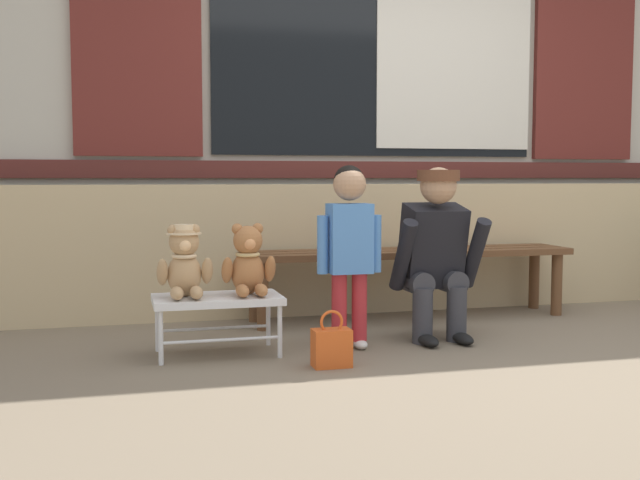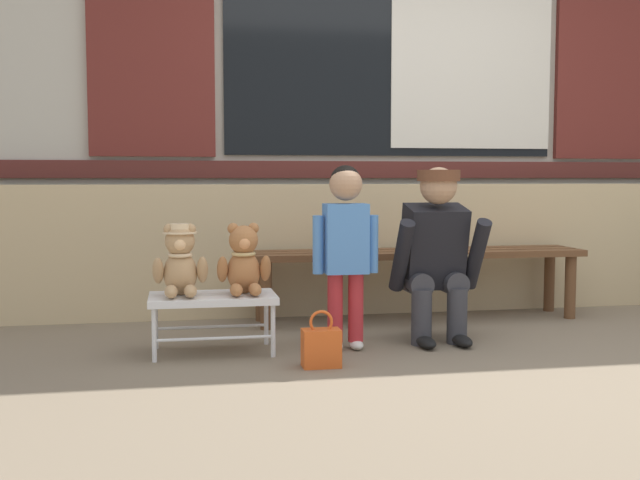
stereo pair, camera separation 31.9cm
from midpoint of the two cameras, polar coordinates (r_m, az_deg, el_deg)
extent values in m
plane|color=#756651|center=(3.99, 10.60, -8.37)|extent=(60.00, 60.00, 0.00)
cube|color=tan|center=(5.24, 3.94, -0.50)|extent=(7.97, 0.25, 0.85)
cube|color=#B7B2A3|center=(5.79, 2.30, 14.17)|extent=(8.13, 0.20, 3.70)
cube|color=#56231E|center=(5.60, 2.63, 5.22)|extent=(7.48, 0.04, 0.12)
cube|color=black|center=(5.67, 2.65, 13.33)|extent=(2.40, 0.03, 1.40)
cube|color=silver|center=(5.86, 8.38, 13.00)|extent=(1.21, 0.02, 1.29)
cube|color=maroon|center=(5.40, -15.08, 13.61)|extent=(0.84, 0.05, 1.43)
cube|color=maroon|center=(6.36, 17.59, 12.17)|extent=(0.84, 0.05, 1.43)
cube|color=brown|center=(4.74, 5.37, -1.11)|extent=(2.10, 0.11, 0.04)
cube|color=brown|center=(4.88, 4.78, -0.95)|extent=(2.10, 0.11, 0.04)
cube|color=brown|center=(5.01, 4.23, -0.79)|extent=(2.10, 0.11, 0.04)
cylinder|color=brown|center=(4.53, -6.28, -4.19)|extent=(0.07, 0.07, 0.40)
cylinder|color=brown|center=(4.81, -6.79, -3.69)|extent=(0.07, 0.07, 0.40)
cylinder|color=brown|center=(5.19, 15.46, -3.21)|extent=(0.07, 0.07, 0.40)
cylinder|color=brown|center=(5.43, 13.96, -2.83)|extent=(0.07, 0.07, 0.40)
cube|color=silver|center=(3.94, -9.94, -4.37)|extent=(0.64, 0.36, 0.04)
cylinder|color=silver|center=(3.80, -14.10, -7.06)|extent=(0.02, 0.02, 0.26)
cylinder|color=silver|center=(4.10, -14.16, -6.22)|extent=(0.02, 0.02, 0.26)
cylinder|color=silver|center=(3.85, -5.38, -6.78)|extent=(0.02, 0.02, 0.26)
cylinder|color=silver|center=(4.14, -6.07, -5.98)|extent=(0.02, 0.02, 0.26)
cylinder|color=silver|center=(3.82, -9.70, -7.34)|extent=(0.58, 0.02, 0.02)
cylinder|color=silver|center=(4.12, -10.09, -6.48)|extent=(0.58, 0.02, 0.02)
ellipsoid|color=tan|center=(3.93, -12.32, -2.54)|extent=(0.17, 0.14, 0.22)
sphere|color=tan|center=(3.90, -12.35, -0.13)|extent=(0.15, 0.15, 0.15)
sphere|color=#F4C188|center=(3.85, -12.31, -0.38)|extent=(0.06, 0.06, 0.06)
sphere|color=tan|center=(3.91, -13.14, 0.72)|extent=(0.06, 0.06, 0.06)
ellipsoid|color=tan|center=(3.89, -13.92, -2.34)|extent=(0.06, 0.11, 0.16)
ellipsoid|color=tan|center=(3.82, -12.92, -3.88)|extent=(0.06, 0.15, 0.06)
sphere|color=tan|center=(3.91, -11.61, 0.75)|extent=(0.06, 0.06, 0.06)
ellipsoid|color=tan|center=(3.90, -10.69, -2.26)|extent=(0.06, 0.11, 0.16)
ellipsoid|color=tan|center=(3.83, -11.52, -3.85)|extent=(0.06, 0.15, 0.06)
torus|color=beige|center=(3.91, -12.34, -1.17)|extent=(0.13, 0.13, 0.02)
cylinder|color=beige|center=(3.90, -12.37, 0.47)|extent=(0.17, 0.17, 0.01)
cylinder|color=beige|center=(3.90, -12.37, 0.80)|extent=(0.10, 0.10, 0.04)
ellipsoid|color=#A86B3D|center=(3.96, -7.68, -2.43)|extent=(0.17, 0.14, 0.22)
sphere|color=#A86B3D|center=(3.93, -7.69, -0.04)|extent=(0.15, 0.15, 0.15)
sphere|color=#E1955B|center=(3.88, -7.59, -0.28)|extent=(0.06, 0.06, 0.06)
sphere|color=#A86B3D|center=(3.93, -8.47, 0.81)|extent=(0.06, 0.06, 0.06)
ellipsoid|color=#A86B3D|center=(3.91, -9.23, -2.23)|extent=(0.06, 0.11, 0.16)
ellipsoid|color=#A86B3D|center=(3.85, -8.14, -3.76)|extent=(0.06, 0.15, 0.06)
sphere|color=#A86B3D|center=(3.94, -6.96, 0.84)|extent=(0.06, 0.06, 0.06)
ellipsoid|color=#A86B3D|center=(3.94, -6.04, -2.15)|extent=(0.06, 0.11, 0.16)
ellipsoid|color=#A86B3D|center=(3.86, -6.76, -3.72)|extent=(0.06, 0.15, 0.06)
torus|color=#D6B775|center=(3.94, -7.69, -1.06)|extent=(0.13, 0.13, 0.02)
cylinder|color=#B7282D|center=(4.01, -0.86, -5.04)|extent=(0.08, 0.08, 0.36)
ellipsoid|color=silver|center=(4.03, -0.78, -7.82)|extent=(0.07, 0.12, 0.05)
cylinder|color=#B7282D|center=(4.03, 0.66, -4.97)|extent=(0.08, 0.08, 0.36)
ellipsoid|color=silver|center=(4.05, 0.74, -7.74)|extent=(0.07, 0.12, 0.05)
cube|color=#4C84CC|center=(3.98, -0.10, 0.11)|extent=(0.22, 0.15, 0.36)
cylinder|color=#4C84CC|center=(3.94, -2.13, -0.36)|extent=(0.06, 0.06, 0.30)
cylinder|color=#4C84CC|center=(4.02, 1.90, -0.27)|extent=(0.06, 0.06, 0.30)
sphere|color=tan|center=(3.96, -0.10, 4.15)|extent=(0.17, 0.17, 0.17)
sphere|color=black|center=(3.97, -0.14, 4.44)|extent=(0.16, 0.16, 0.16)
cylinder|color=#333338|center=(4.19, 5.44, -5.62)|extent=(0.11, 0.11, 0.30)
cylinder|color=#333338|center=(4.29, 4.81, -3.06)|extent=(0.13, 0.32, 0.13)
ellipsoid|color=black|center=(4.14, 5.82, -7.44)|extent=(0.09, 0.20, 0.06)
cylinder|color=#333338|center=(4.26, 7.98, -5.46)|extent=(0.11, 0.11, 0.30)
cylinder|color=#333338|center=(4.36, 7.29, -2.96)|extent=(0.13, 0.32, 0.13)
ellipsoid|color=black|center=(4.21, 8.38, -7.25)|extent=(0.09, 0.20, 0.06)
cube|color=black|center=(4.27, 6.22, -0.40)|extent=(0.32, 0.30, 0.47)
cylinder|color=black|center=(4.11, 3.99, -1.14)|extent=(0.08, 0.28, 0.40)
cylinder|color=black|center=(4.27, 9.34, -0.99)|extent=(0.08, 0.28, 0.40)
sphere|color=tan|center=(4.19, 6.61, 4.01)|extent=(0.20, 0.20, 0.20)
cylinder|color=brown|center=(4.19, 6.62, 4.77)|extent=(0.23, 0.23, 0.06)
cube|color=brown|center=(4.44, 8.08, -2.04)|extent=(0.10, 0.22, 0.16)
cube|color=#DB561E|center=(3.67, -1.65, -8.02)|extent=(0.18, 0.11, 0.18)
torus|color=#DB561E|center=(3.64, -1.66, -6.10)|extent=(0.11, 0.01, 0.11)
camera|label=1|loc=(0.16, -92.15, -0.18)|focal=43.21mm
camera|label=2|loc=(0.16, 87.85, 0.18)|focal=43.21mm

